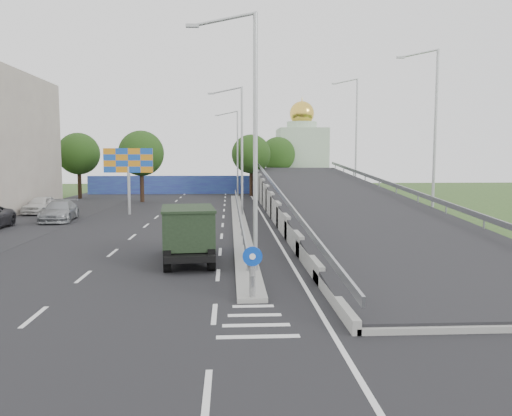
{
  "coord_description": "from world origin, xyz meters",
  "views": [
    {
      "loc": [
        -0.74,
        -13.63,
        4.69
      ],
      "look_at": [
        0.61,
        11.2,
        2.2
      ],
      "focal_mm": 35.0,
      "sensor_mm": 36.0,
      "label": 1
    }
  ],
  "objects": [
    {
      "name": "median",
      "position": [
        0.0,
        24.0,
        0.1
      ],
      "size": [
        1.0,
        44.0,
        0.2
      ],
      "primitive_type": "cube",
      "color": "gray",
      "rests_on": "ground"
    },
    {
      "name": "parked_car_e",
      "position": [
        -16.62,
        29.26,
        0.76
      ],
      "size": [
        2.18,
        4.59,
        1.52
      ],
      "primitive_type": "imported",
      "rotation": [
        0.0,
        0.0,
        -0.09
      ],
      "color": "silver",
      "rests_on": "ground"
    },
    {
      "name": "road_surface",
      "position": [
        -3.0,
        20.0,
        0.0
      ],
      "size": [
        26.0,
        90.0,
        0.04
      ],
      "primitive_type": "cube",
      "color": "black",
      "rests_on": "ground"
    },
    {
      "name": "church",
      "position": [
        10.0,
        60.0,
        5.31
      ],
      "size": [
        7.0,
        7.0,
        13.8
      ],
      "color": "#B2CCAD",
      "rests_on": "ground"
    },
    {
      "name": "median_guardrail",
      "position": [
        0.0,
        24.0,
        0.75
      ],
      "size": [
        0.09,
        44.0,
        0.71
      ],
      "color": "gray",
      "rests_on": "median"
    },
    {
      "name": "lamp_post_near",
      "position": [
        0.11,
        6.0,
        5.81
      ],
      "size": [
        2.74,
        0.18,
        10.08
      ],
      "color": "#B2B5B7",
      "rests_on": "median"
    },
    {
      "name": "tree_left_mid",
      "position": [
        -10.0,
        40.0,
        5.18
      ],
      "size": [
        4.8,
        4.8,
        7.6
      ],
      "color": "black",
      "rests_on": "ground"
    },
    {
      "name": "lamp_post_mid",
      "position": [
        0.11,
        26.0,
        5.81
      ],
      "size": [
        2.74,
        0.18,
        10.08
      ],
      "color": "#B2B5B7",
      "rests_on": "median"
    },
    {
      "name": "lamp_post_far",
      "position": [
        0.11,
        46.0,
        5.81
      ],
      "size": [
        2.74,
        0.18,
        10.08
      ],
      "color": "#B2B5B7",
      "rests_on": "median"
    },
    {
      "name": "billboard",
      "position": [
        -9.0,
        28.0,
        4.19
      ],
      "size": [
        4.0,
        0.24,
        5.5
      ],
      "color": "#B2B5B7",
      "rests_on": "ground"
    },
    {
      "name": "parked_car_d",
      "position": [
        -13.37,
        24.0,
        0.77
      ],
      "size": [
        2.71,
        5.48,
        1.53
      ],
      "primitive_type": "imported",
      "rotation": [
        0.0,
        0.0,
        0.11
      ],
      "color": "gray",
      "rests_on": "ground"
    },
    {
      "name": "sign_bollard",
      "position": [
        0.0,
        2.17,
        1.03
      ],
      "size": [
        0.64,
        0.23,
        1.67
      ],
      "color": "black",
      "rests_on": "median"
    },
    {
      "name": "tree_median_far",
      "position": [
        2.0,
        48.0,
        5.18
      ],
      "size": [
        4.8,
        4.8,
        7.6
      ],
      "color": "black",
      "rests_on": "ground"
    },
    {
      "name": "dump_truck",
      "position": [
        -2.64,
        9.04,
        1.4
      ],
      "size": [
        2.72,
        5.94,
        2.54
      ],
      "rotation": [
        0.0,
        0.0,
        0.11
      ],
      "color": "black",
      "rests_on": "ground"
    },
    {
      "name": "overpass_ramp",
      "position": [
        7.5,
        24.0,
        1.75
      ],
      "size": [
        10.0,
        50.0,
        3.5
      ],
      "color": "gray",
      "rests_on": "ground"
    },
    {
      "name": "ground",
      "position": [
        0.0,
        0.0,
        0.0
      ],
      "size": [
        160.0,
        160.0,
        0.0
      ],
      "primitive_type": "plane",
      "color": "#2D4C1E",
      "rests_on": "ground"
    },
    {
      "name": "blue_wall",
      "position": [
        -4.0,
        52.0,
        1.2
      ],
      "size": [
        30.0,
        0.5,
        2.4
      ],
      "primitive_type": "cube",
      "color": "#2E2999",
      "rests_on": "ground"
    },
    {
      "name": "tree_ramp_far",
      "position": [
        6.0,
        55.0,
        5.18
      ],
      "size": [
        4.8,
        4.8,
        7.6
      ],
      "color": "black",
      "rests_on": "ground"
    },
    {
      "name": "tree_left_far",
      "position": [
        -18.0,
        45.0,
        5.18
      ],
      "size": [
        4.8,
        4.8,
        7.6
      ],
      "color": "black",
      "rests_on": "ground"
    }
  ]
}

